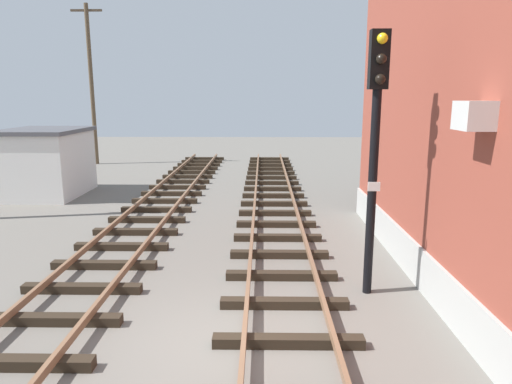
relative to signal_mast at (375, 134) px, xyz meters
name	(u,v)px	position (x,y,z in m)	size (l,w,h in m)	color
ground_plane	(225,346)	(-2.81, -2.16, -3.32)	(80.00, 80.00, 0.00)	slate
track_near_building	(288,339)	(-1.77, -2.16, -3.19)	(2.50, 46.71, 0.32)	#2D2319
track_centre	(34,337)	(-5.99, -2.16, -3.19)	(2.50, 46.71, 0.32)	#2D2319
signal_mast	(375,134)	(0.00, 0.00, 0.00)	(0.36, 0.40, 5.28)	black
control_hut	(46,162)	(-11.17, 9.61, -1.93)	(3.00, 3.80, 2.76)	silver
utility_pole_far	(91,83)	(-12.38, 18.66, 1.53)	(1.80, 0.24, 9.29)	brown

